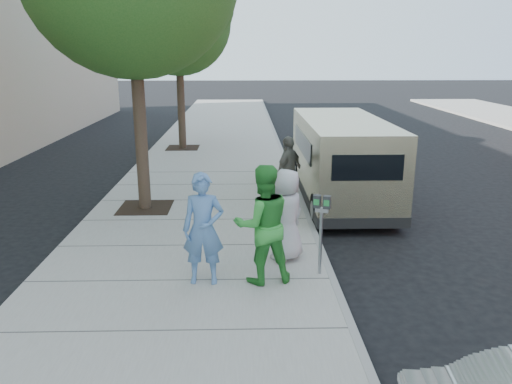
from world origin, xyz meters
TOP-DOWN VIEW (x-y plane):
  - ground at (0.00, 0.00)m, footprint 120.00×120.00m
  - sidewalk at (-1.00, 0.00)m, footprint 5.00×60.00m
  - curb_face at (1.44, 0.00)m, footprint 0.12×60.00m
  - tree_far at (-2.25, 10.00)m, footprint 3.92×3.80m
  - parking_meter at (1.25, -1.31)m, footprint 0.29×0.18m
  - van at (2.45, 3.36)m, footprint 1.93×5.66m
  - person_officer at (-0.62, -1.56)m, footprint 0.65×0.44m
  - person_green_shirt at (0.30, -1.55)m, footprint 1.06×0.91m
  - person_gray_shirt at (0.75, -0.68)m, footprint 0.93×0.91m
  - person_striped_polo at (1.08, 2.61)m, footprint 0.91×1.01m

SIDE VIEW (x-z plane):
  - ground at x=0.00m, z-range 0.00..0.00m
  - sidewalk at x=-1.00m, z-range 0.00..0.15m
  - curb_face at x=1.44m, z-range -0.01..0.15m
  - person_gray_shirt at x=0.75m, z-range 0.15..1.77m
  - person_striped_polo at x=1.08m, z-range 0.15..1.79m
  - person_officer at x=-0.62m, z-range 0.15..1.92m
  - person_green_shirt at x=0.30m, z-range 0.15..2.04m
  - van at x=2.45m, z-range 0.06..2.16m
  - parking_meter at x=1.25m, z-range 0.45..1.79m
  - tree_far at x=-2.25m, z-range 1.64..8.13m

